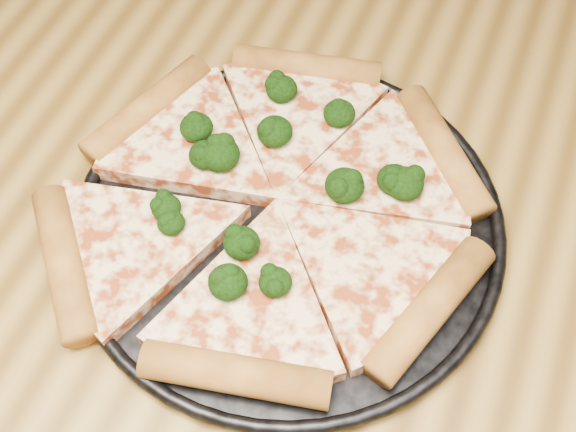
% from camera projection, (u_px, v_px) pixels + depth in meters
% --- Properties ---
extents(dining_table, '(1.20, 0.90, 0.75)m').
position_uv_depth(dining_table, '(288.00, 347.00, 0.63)').
color(dining_table, olive).
rests_on(dining_table, ground).
extents(pizza_pan, '(0.34, 0.34, 0.02)m').
position_uv_depth(pizza_pan, '(288.00, 222.00, 0.58)').
color(pizza_pan, black).
rests_on(pizza_pan, dining_table).
extents(pizza, '(0.35, 0.34, 0.03)m').
position_uv_depth(pizza, '(272.00, 202.00, 0.58)').
color(pizza, '#FFD99C').
rests_on(pizza, pizza_pan).
extents(broccoli_florets, '(0.20, 0.21, 0.02)m').
position_uv_depth(broccoli_florets, '(275.00, 180.00, 0.58)').
color(broccoli_florets, black).
rests_on(broccoli_florets, pizza).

